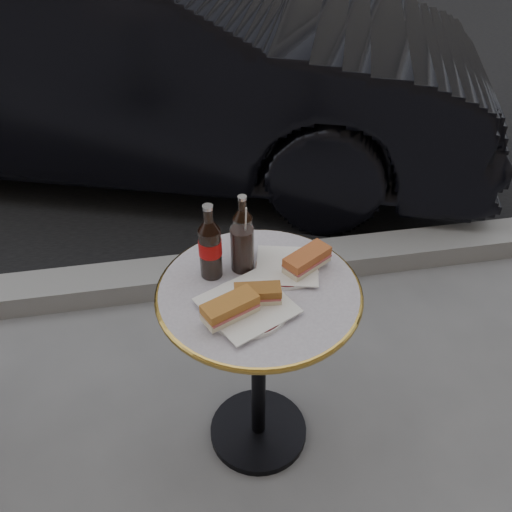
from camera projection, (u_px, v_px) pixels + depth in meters
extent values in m
plane|color=slate|center=(258.00, 433.00, 2.16)|extent=(80.00, 80.00, 0.00)
cube|color=black|center=(173.00, 27.00, 5.99)|extent=(40.00, 8.00, 0.00)
cube|color=gray|center=(226.00, 271.00, 2.82)|extent=(40.00, 0.20, 0.12)
cylinder|color=white|center=(247.00, 307.00, 1.63)|extent=(0.30, 0.30, 0.01)
cylinder|color=white|center=(287.00, 267.00, 1.77)|extent=(0.26, 0.26, 0.01)
cube|color=#B36E2D|center=(230.00, 309.00, 1.57)|extent=(0.17, 0.13, 0.05)
cube|color=#925825|center=(258.00, 295.00, 1.63)|extent=(0.14, 0.08, 0.05)
cube|color=#B85C2E|center=(307.00, 261.00, 1.74)|extent=(0.17, 0.14, 0.05)
cylinder|color=black|center=(242.00, 248.00, 1.73)|extent=(0.09, 0.09, 0.15)
imported|color=black|center=(136.00, 55.00, 3.38)|extent=(2.70, 4.40, 1.37)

